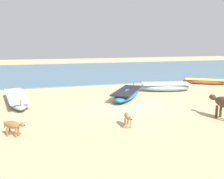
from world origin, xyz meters
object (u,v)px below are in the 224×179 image
fishing_boat_6 (127,94)px  calf_near_tan (128,117)px  fishing_boat_0 (166,87)px  cow_adult_dark (224,103)px  fishing_boat_2 (206,81)px  calf_far_brown (13,125)px  fishing_boat_4 (16,99)px

fishing_boat_6 → calf_near_tan: size_ratio=4.36×
fishing_boat_0 → cow_adult_dark: cow_adult_dark is taller
fishing_boat_2 → calf_near_tan: bearing=72.7°
fishing_boat_0 → fishing_boat_6: fishing_boat_0 is taller
cow_adult_dark → fishing_boat_0: bearing=-11.2°
fishing_boat_6 → cow_adult_dark: (2.62, -4.77, 0.41)m
fishing_boat_0 → calf_far_brown: 10.69m
fishing_boat_0 → fishing_boat_4: (-9.40, -0.70, -0.05)m
fishing_boat_4 → calf_near_tan: 6.89m
fishing_boat_0 → calf_far_brown: size_ratio=4.86×
fishing_boat_2 → cow_adult_dark: cow_adult_dark is taller
fishing_boat_0 → calf_near_tan: (-4.90, -5.92, 0.09)m
fishing_boat_4 → fishing_boat_6: bearing=72.8°
fishing_boat_4 → calf_far_brown: size_ratio=6.11×
calf_near_tan → fishing_boat_6: bearing=165.2°
fishing_boat_0 → fishing_boat_4: bearing=18.3°
fishing_boat_2 → fishing_boat_4: size_ratio=0.71×
fishing_boat_0 → calf_far_brown: bearing=46.1°
cow_adult_dark → calf_far_brown: cow_adult_dark is taller
calf_near_tan → calf_far_brown: 4.16m
fishing_boat_6 → calf_near_tan: bearing=-165.1°
cow_adult_dark → fishing_boat_2: bearing=-38.6°
fishing_boat_4 → cow_adult_dark: cow_adult_dark is taller
cow_adult_dark → calf_near_tan: bearing=81.7°
calf_near_tan → fishing_boat_4: bearing=-134.3°
fishing_boat_6 → calf_near_tan: (-1.62, -4.54, 0.11)m
fishing_boat_2 → cow_adult_dark: 9.30m
calf_near_tan → calf_far_brown: calf_far_brown is taller
fishing_boat_2 → fishing_boat_6: 8.29m
cow_adult_dark → calf_near_tan: cow_adult_dark is taller
calf_near_tan → calf_far_brown: bearing=-88.3°
fishing_boat_2 → calf_far_brown: 15.35m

